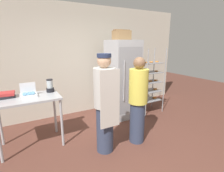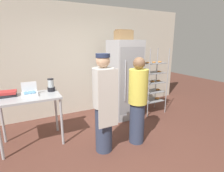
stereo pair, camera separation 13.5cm
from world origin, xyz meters
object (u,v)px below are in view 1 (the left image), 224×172
donut_box (29,94)px  person_customer (138,100)px  refrigerator (123,79)px  blender_pitcher (50,86)px  cardboard_storage_box (122,35)px  baking_rack (150,82)px  binder_stack (5,95)px  person_baker (105,103)px

donut_box → person_customer: size_ratio=0.16×
refrigerator → blender_pitcher: refrigerator is taller
cardboard_storage_box → baking_rack: bearing=-14.0°
donut_box → person_customer: person_customer is taller
baking_rack → blender_pitcher: size_ratio=6.86×
blender_pitcher → cardboard_storage_box: cardboard_storage_box is taller
baking_rack → cardboard_storage_box: cardboard_storage_box is taller
binder_stack → person_customer: (2.05, -0.99, -0.15)m
refrigerator → person_baker: (-1.08, -1.12, -0.08)m
binder_stack → donut_box: bearing=-22.6°
blender_pitcher → person_baker: 1.18m
donut_box → person_baker: (1.05, -0.81, -0.09)m
baking_rack → donut_box: bearing=-176.5°
person_customer → donut_box: bearing=153.6°
person_customer → refrigerator: bearing=69.9°
baking_rack → blender_pitcher: baking_rack is taller
blender_pitcher → person_customer: (1.32, -0.99, -0.21)m
binder_stack → cardboard_storage_box: 2.69m
baking_rack → person_customer: 1.58m
refrigerator → person_baker: size_ratio=1.13×
cardboard_storage_box → person_customer: size_ratio=0.24×
refrigerator → blender_pitcher: 1.75m
blender_pitcher → binder_stack: bearing=179.9°
binder_stack → person_customer: size_ratio=0.19×
refrigerator → binder_stack: refrigerator is taller
person_baker → blender_pitcher: bearing=124.9°
blender_pitcher → person_customer: bearing=-36.8°
blender_pitcher → binder_stack: size_ratio=0.82×
refrigerator → cardboard_storage_box: size_ratio=4.98×
refrigerator → donut_box: size_ratio=7.37×
baking_rack → donut_box: size_ratio=6.59×
baking_rack → cardboard_storage_box: (-0.79, 0.20, 1.17)m
refrigerator → cardboard_storage_box: cardboard_storage_box is taller
blender_pitcher → person_baker: person_baker is taller
blender_pitcher → binder_stack: 0.73m
donut_box → binder_stack: bearing=157.4°
refrigerator → person_customer: bearing=-110.1°
donut_box → cardboard_storage_box: 2.39m
person_baker → person_customer: size_ratio=1.05×
donut_box → person_baker: bearing=-37.8°
blender_pitcher → person_baker: bearing=-55.1°
baking_rack → binder_stack: bearing=-179.4°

